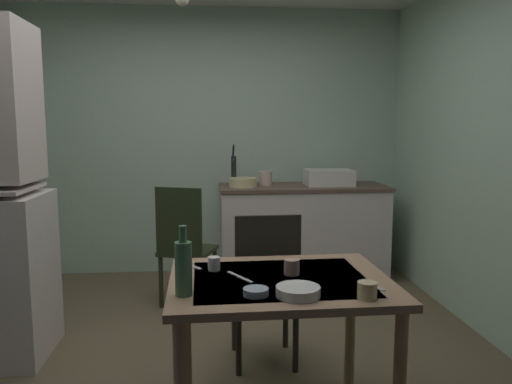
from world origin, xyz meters
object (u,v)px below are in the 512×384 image
chair_far_side (265,287)px  teacup_cream (214,264)px  sink_basin (329,177)px  glass_bottle (183,267)px  dining_table (280,299)px  chair_by_counter (185,244)px  hand_pump (234,168)px  mixing_bowl_counter (243,182)px  serving_bowl_wide (256,292)px

chair_far_side → teacup_cream: chair_far_side is taller
sink_basin → glass_bottle: 2.87m
dining_table → chair_by_counter: 1.81m
hand_pump → teacup_cream: 2.31m
mixing_bowl_counter → serving_bowl_wide: (-0.11, -2.57, -0.17)m
mixing_bowl_counter → chair_by_counter: (-0.51, -0.62, -0.43)m
chair_far_side → hand_pump: bearing=93.3°
chair_far_side → glass_bottle: glass_bottle is taller
chair_by_counter → sink_basin: bearing=26.8°
teacup_cream → glass_bottle: 0.39m
dining_table → chair_far_side: size_ratio=1.09×
serving_bowl_wide → hand_pump: bearing=89.3°
sink_basin → dining_table: 2.55m
hand_pump → chair_by_counter: bearing=-121.1°
dining_table → serving_bowl_wide: bearing=-120.7°
mixing_bowl_counter → chair_by_counter: chair_by_counter is taller
mixing_bowl_counter → chair_far_side: 1.77m
mixing_bowl_counter → sink_basin: bearing=3.5°
hand_pump → sink_basin: bearing=-2.9°
chair_by_counter → hand_pump: bearing=58.9°
serving_bowl_wide → glass_bottle: (-0.30, 0.03, 0.11)m
dining_table → teacup_cream: size_ratio=15.36×
sink_basin → hand_pump: bearing=177.1°
hand_pump → serving_bowl_wide: hand_pump is taller
sink_basin → dining_table: bearing=-108.4°
dining_table → glass_bottle: size_ratio=3.50×
serving_bowl_wide → chair_by_counter: bearing=101.6°
dining_table → serving_bowl_wide: size_ratio=9.63×
teacup_cream → chair_by_counter: bearing=98.3°
serving_bowl_wide → glass_bottle: glass_bottle is taller
hand_pump → dining_table: size_ratio=0.37×
dining_table → hand_pump: bearing=92.4°
chair_far_side → chair_by_counter: (-0.54, 1.09, 0.01)m
mixing_bowl_counter → hand_pump: bearing=130.1°
sink_basin → teacup_cream: 2.50m
dining_table → chair_by_counter: (-0.54, 1.72, -0.14)m
mixing_bowl_counter → teacup_cream: mixing_bowl_counter is taller
chair_far_side → teacup_cream: (-0.31, -0.48, 0.28)m
dining_table → teacup_cream: teacup_cream is taller
dining_table → teacup_cream: 0.37m
chair_far_side → chair_by_counter: 1.21m
mixing_bowl_counter → glass_bottle: glass_bottle is taller
glass_bottle → chair_by_counter: bearing=93.0°
sink_basin → dining_table: sink_basin is taller
sink_basin → mixing_bowl_counter: size_ratio=1.67×
sink_basin → chair_by_counter: bearing=-153.2°
serving_bowl_wide → glass_bottle: size_ratio=0.36×
mixing_bowl_counter → dining_table: size_ratio=0.25×
sink_basin → mixing_bowl_counter: sink_basin is taller
hand_pump → mixing_bowl_counter: (0.08, -0.10, -0.13)m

